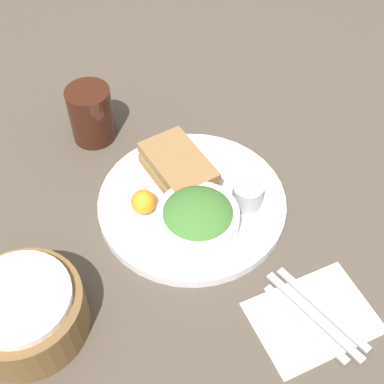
{
  "coord_description": "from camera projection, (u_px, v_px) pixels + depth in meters",
  "views": [
    {
      "loc": [
        -0.52,
        0.24,
        0.72
      ],
      "look_at": [
        0.0,
        0.0,
        0.04
      ],
      "focal_mm": 50.0,
      "sensor_mm": 36.0,
      "label": 1
    }
  ],
  "objects": [
    {
      "name": "drink_glass",
      "position": [
        91.0,
        114.0,
        0.99
      ],
      "size": [
        0.08,
        0.08,
        0.11
      ],
      "primitive_type": "cylinder",
      "color": "#38190F",
      "rests_on": "ground_plane"
    },
    {
      "name": "sandwich",
      "position": [
        178.0,
        168.0,
        0.92
      ],
      "size": [
        0.15,
        0.1,
        0.05
      ],
      "color": "olive",
      "rests_on": "plate"
    },
    {
      "name": "salad_bowl",
      "position": [
        198.0,
        219.0,
        0.84
      ],
      "size": [
        0.13,
        0.13,
        0.06
      ],
      "color": "white",
      "rests_on": "plate"
    },
    {
      "name": "bread_basket",
      "position": [
        25.0,
        312.0,
        0.74
      ],
      "size": [
        0.17,
        0.17,
        0.09
      ],
      "color": "brown",
      "rests_on": "ground_plane"
    },
    {
      "name": "orange_wedge",
      "position": [
        143.0,
        202.0,
        0.87
      ],
      "size": [
        0.04,
        0.04,
        0.04
      ],
      "primitive_type": "sphere",
      "color": "orange",
      "rests_on": "plate"
    },
    {
      "name": "napkin",
      "position": [
        313.0,
        317.0,
        0.78
      ],
      "size": [
        0.13,
        0.18,
        0.0
      ],
      "primitive_type": "cube",
      "color": "beige",
      "rests_on": "ground_plane"
    },
    {
      "name": "ground_plane",
      "position": [
        192.0,
        206.0,
        0.92
      ],
      "size": [
        4.0,
        4.0,
        0.0
      ],
      "primitive_type": "plane",
      "color": "#4C4238"
    },
    {
      "name": "plate",
      "position": [
        192.0,
        203.0,
        0.91
      ],
      "size": [
        0.32,
        0.32,
        0.02
      ],
      "primitive_type": "cylinder",
      "color": "silver",
      "rests_on": "ground_plane"
    },
    {
      "name": "spoon",
      "position": [
        305.0,
        323.0,
        0.77
      ],
      "size": [
        0.15,
        0.05,
        0.01
      ],
      "primitive_type": "cube",
      "rotation": [
        0.0,
        0.0,
        3.42
      ],
      "color": "#B2B2B7",
      "rests_on": "napkin"
    },
    {
      "name": "dressing_cup",
      "position": [
        248.0,
        195.0,
        0.88
      ],
      "size": [
        0.05,
        0.05,
        0.04
      ],
      "primitive_type": "cylinder",
      "color": "#99999E",
      "rests_on": "plate"
    },
    {
      "name": "knife",
      "position": [
        314.0,
        316.0,
        0.78
      ],
      "size": [
        0.18,
        0.06,
        0.01
      ],
      "primitive_type": "cube",
      "rotation": [
        0.0,
        0.0,
        3.42
      ],
      "color": "#B2B2B7",
      "rests_on": "napkin"
    },
    {
      "name": "fork",
      "position": [
        322.0,
        308.0,
        0.78
      ],
      "size": [
        0.17,
        0.06,
        0.01
      ],
      "primitive_type": "cube",
      "rotation": [
        0.0,
        0.0,
        3.42
      ],
      "color": "#B2B2B7",
      "rests_on": "napkin"
    }
  ]
}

